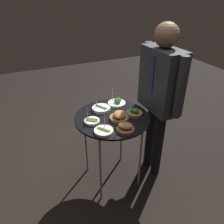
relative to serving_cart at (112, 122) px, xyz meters
name	(u,v)px	position (x,y,z in m)	size (l,w,h in m)	color
ground_plane	(112,176)	(0.00, 0.00, -0.71)	(8.00, 8.00, 0.00)	black
serving_cart	(112,122)	(0.00, 0.00, 0.00)	(0.70, 0.70, 0.77)	black
bowl_asparagus_mid_left	(101,109)	(-0.16, -0.04, 0.07)	(0.18, 0.18, 0.15)	silver
bowl_asparagus_center	(92,121)	(0.02, -0.20, 0.07)	(0.14, 0.14, 0.15)	silver
bowl_asparagus_back_right	(104,131)	(0.20, -0.16, 0.07)	(0.16, 0.16, 0.17)	silver
bowl_broccoli_near_rim	(135,113)	(0.05, 0.21, 0.08)	(0.15, 0.15, 0.14)	brown
bowl_roast_back_left	(119,116)	(0.07, 0.04, 0.09)	(0.17, 0.17, 0.08)	brown
bowl_broccoli_front_left	(117,102)	(-0.20, 0.15, 0.08)	(0.18, 0.18, 0.17)	white
bowl_roast_front_right	(126,127)	(0.25, 0.01, 0.09)	(0.15, 0.15, 0.18)	brown
waiter_figure	(160,88)	(0.05, 0.47, 0.28)	(0.58, 0.22, 1.57)	black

